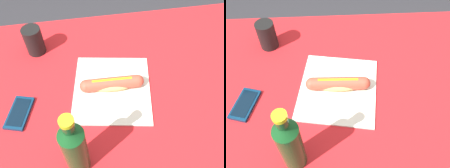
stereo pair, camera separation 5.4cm
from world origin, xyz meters
The scene contains 7 objects.
ground_plane centered at (0.00, 0.00, 0.00)m, with size 6.00×6.00×0.00m, color #2D2D33.
dining_table centered at (0.00, 0.00, 0.59)m, with size 1.16×0.78×0.73m.
paper_wrapper centered at (0.04, 0.03, 0.74)m, with size 0.27×0.29×0.01m, color silver.
hot_dog centered at (0.04, 0.03, 0.76)m, with size 0.22×0.06×0.05m.
cell_phone centered at (0.36, 0.08, 0.74)m, with size 0.10×0.14×0.01m.
soda_bottle centered at (0.18, 0.27, 0.85)m, with size 0.06×0.06×0.26m.
drinking_cup centered at (0.30, -0.21, 0.79)m, with size 0.07×0.07×0.11m, color black.
Camera 2 is at (0.07, 0.53, 1.43)m, focal length 38.99 mm.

